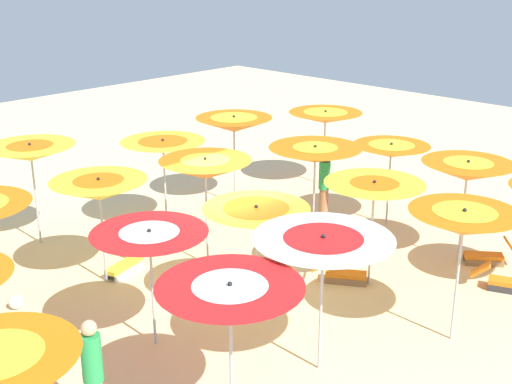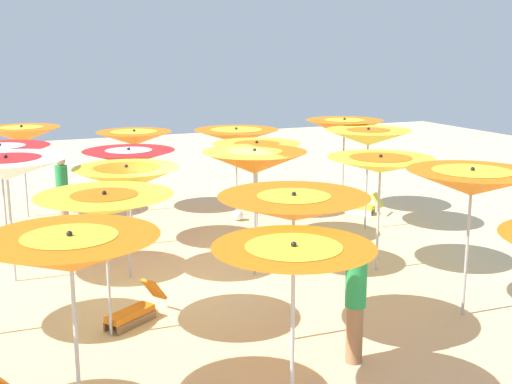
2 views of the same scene
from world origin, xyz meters
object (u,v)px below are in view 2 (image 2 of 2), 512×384
(beach_umbrella_3, at_px, (368,137))
(lounger_3, at_px, (362,206))
(beach_umbrella_18, at_px, (0,154))
(beach_umbrella_19, at_px, (22,134))
(beach_umbrella_7, at_px, (255,162))
(lounger_1, at_px, (134,311))
(beachgoer_1, at_px, (62,191))
(beachgoer_0, at_px, (356,298))
(beach_umbrella_13, at_px, (129,157))
(beach_umbrella_12, at_px, (127,178))
(beach_umbrella_2, at_px, (380,165))
(beach_umbrella_1, at_px, (472,182))
(beach_umbrella_4, at_px, (344,128))
(beach_umbrella_11, at_px, (105,205))
(beach_ball, at_px, (238,215))
(beach_umbrella_17, at_px, (6,168))
(beach_umbrella_8, at_px, (257,152))
(beach_umbrella_10, at_px, (71,253))
(lounger_4, at_px, (269,239))
(beach_umbrella_5, at_px, (293,259))
(beach_umbrella_6, at_px, (294,208))
(beach_umbrella_14, at_px, (134,138))
(beach_umbrella_9, at_px, (236,136))

(beach_umbrella_3, relative_size, lounger_3, 2.39)
(beach_umbrella_18, relative_size, beach_umbrella_19, 0.98)
(beach_umbrella_7, xyz_separation_m, lounger_1, (-2.73, -1.39, -2.06))
(beachgoer_1, bearing_deg, lounger_1, -23.91)
(lounger_3, relative_size, beachgoer_0, 0.58)
(beach_umbrella_13, bearing_deg, beach_umbrella_7, -58.43)
(beachgoer_0, bearing_deg, beach_umbrella_12, -55.00)
(beach_umbrella_2, distance_m, lounger_1, 5.49)
(beach_umbrella_1, distance_m, beach_umbrella_4, 7.35)
(beach_umbrella_11, bearing_deg, beach_umbrella_13, 73.26)
(beach_umbrella_18, height_order, beachgoer_1, beach_umbrella_18)
(beachgoer_0, height_order, beach_ball, beachgoer_0)
(beach_umbrella_17, bearing_deg, lounger_3, 12.09)
(beach_umbrella_8, distance_m, beach_ball, 2.75)
(beach_umbrella_3, bearing_deg, lounger_1, -152.59)
(beach_umbrella_2, bearing_deg, beach_umbrella_3, 61.85)
(beach_umbrella_10, height_order, lounger_4, beach_umbrella_10)
(beachgoer_0, distance_m, beach_ball, 8.17)
(beach_umbrella_7, xyz_separation_m, beach_umbrella_13, (-1.78, 2.90, -0.23))
(beach_umbrella_5, relative_size, beach_umbrella_10, 0.91)
(beach_umbrella_4, bearing_deg, lounger_1, -143.07)
(beach_umbrella_6, distance_m, beachgoer_1, 8.34)
(lounger_3, relative_size, beachgoer_1, 0.58)
(beach_umbrella_5, xyz_separation_m, beach_umbrella_11, (-1.61, 3.11, 0.12))
(beach_umbrella_4, distance_m, beach_umbrella_10, 11.51)
(beach_umbrella_1, relative_size, beach_umbrella_10, 1.05)
(beach_umbrella_11, xyz_separation_m, beach_ball, (4.41, 5.76, -1.96))
(beach_umbrella_7, distance_m, beachgoer_0, 4.21)
(beach_umbrella_1, height_order, beachgoer_0, beach_umbrella_1)
(beach_umbrella_13, relative_size, beach_umbrella_17, 0.91)
(beach_umbrella_3, height_order, lounger_3, beach_umbrella_3)
(beach_umbrella_14, xyz_separation_m, beach_ball, (2.17, -2.03, -1.88))
(beach_umbrella_8, bearing_deg, beachgoer_1, 144.23)
(beach_umbrella_11, relative_size, lounger_3, 2.20)
(beach_umbrella_1, distance_m, beach_umbrella_6, 3.08)
(beach_umbrella_1, bearing_deg, lounger_1, 160.15)
(beach_umbrella_2, xyz_separation_m, beach_umbrella_11, (-5.55, -1.02, -0.06))
(beach_umbrella_9, height_order, beach_ball, beach_umbrella_9)
(beach_umbrella_14, xyz_separation_m, beach_umbrella_19, (-2.81, 0.54, 0.17))
(beach_umbrella_5, xyz_separation_m, beach_umbrella_10, (-2.43, 0.73, 0.16))
(beach_umbrella_2, bearing_deg, beachgoer_0, -127.69)
(beach_umbrella_5, bearing_deg, beach_ball, 72.47)
(beach_umbrella_12, bearing_deg, beach_umbrella_4, 25.06)
(beach_umbrella_18, height_order, lounger_3, beach_umbrella_18)
(beach_umbrella_1, height_order, lounger_3, beach_umbrella_1)
(beach_umbrella_6, relative_size, beach_umbrella_19, 0.96)
(beach_umbrella_8, relative_size, beach_umbrella_14, 1.04)
(beach_umbrella_1, xyz_separation_m, beachgoer_1, (-5.44, 8.19, -1.31))
(beach_umbrella_2, bearing_deg, beach_umbrella_11, -169.57)
(beach_umbrella_4, height_order, beach_umbrella_19, beach_umbrella_4)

